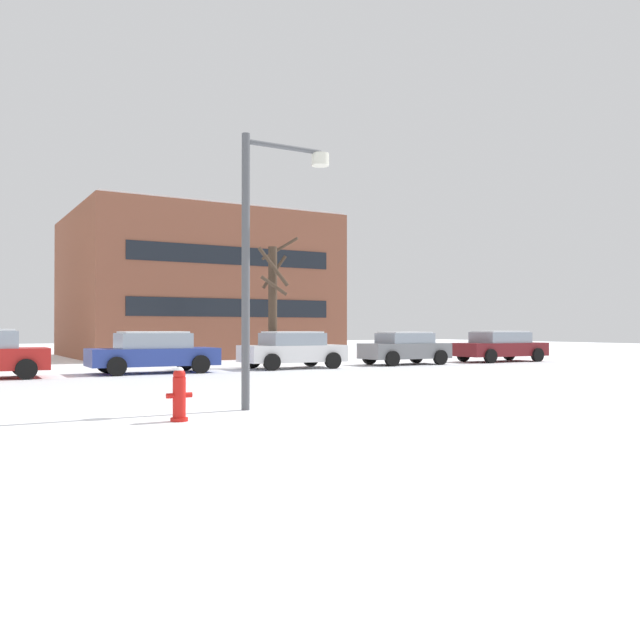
# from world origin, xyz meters

# --- Properties ---
(ground_plane) EXTENTS (120.00, 120.00, 0.00)m
(ground_plane) POSITION_xyz_m (0.00, 0.00, 0.00)
(ground_plane) COLOR white
(road_surface) EXTENTS (80.00, 9.43, 0.00)m
(road_surface) POSITION_xyz_m (0.00, 3.72, 0.00)
(road_surface) COLOR silver
(road_surface) RESTS_ON ground
(fire_hydrant) EXTENTS (0.44, 0.30, 0.92)m
(fire_hydrant) POSITION_xyz_m (0.66, -2.83, 0.46)
(fire_hydrant) COLOR red
(fire_hydrant) RESTS_ON ground
(street_lamp) EXTENTS (1.92, 0.36, 5.34)m
(street_lamp) POSITION_xyz_m (2.63, -1.95, 3.31)
(street_lamp) COLOR #4C4F54
(street_lamp) RESTS_ON ground
(parked_car_blue) EXTENTS (4.45, 2.20, 1.46)m
(parked_car_blue) POSITION_xyz_m (3.74, 9.44, 0.74)
(parked_car_blue) COLOR #283D93
(parked_car_blue) RESTS_ON ground
(parked_car_white) EXTENTS (4.04, 2.22, 1.45)m
(parked_car_white) POSITION_xyz_m (9.24, 9.42, 0.74)
(parked_car_white) COLOR white
(parked_car_white) RESTS_ON ground
(parked_car_gray) EXTENTS (3.88, 2.07, 1.42)m
(parked_car_gray) POSITION_xyz_m (14.73, 9.45, 0.73)
(parked_car_gray) COLOR slate
(parked_car_gray) RESTS_ON ground
(parked_car_maroon) EXTENTS (4.50, 2.19, 1.44)m
(parked_car_maroon) POSITION_xyz_m (20.23, 9.30, 0.74)
(parked_car_maroon) COLOR maroon
(parked_car_maroon) RESTS_ON ground
(tree_far_right) EXTENTS (2.02, 2.02, 5.39)m
(tree_far_right) POSITION_xyz_m (9.10, 10.87, 2.71)
(tree_far_right) COLOR #423326
(tree_far_right) RESTS_ON ground
(building_far_right) EXTENTS (13.30, 11.71, 7.86)m
(building_far_right) POSITION_xyz_m (9.99, 22.96, 3.93)
(building_far_right) COLOR brown
(building_far_right) RESTS_ON ground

